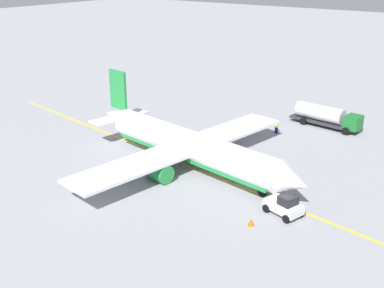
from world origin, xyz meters
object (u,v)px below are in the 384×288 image
pushback_tug (284,205)px  refueling_worker (276,128)px  airplane (189,146)px  safety_cone_nose (251,222)px  safety_cone_wingtip (298,185)px  fuel_tanker (326,116)px

pushback_tug → refueling_worker: 23.74m
airplane → refueling_worker: bearing=80.0°
safety_cone_nose → safety_cone_wingtip: safety_cone_nose is taller
pushback_tug → safety_cone_nose: bearing=-112.8°
fuel_tanker → refueling_worker: (-4.59, -6.77, -0.91)m
airplane → refueling_worker: 17.24m
safety_cone_wingtip → fuel_tanker: bearing=104.4°
airplane → safety_cone_nose: airplane is taller
fuel_tanker → refueling_worker: 8.23m
fuel_tanker → safety_cone_nose: 31.72m
safety_cone_nose → safety_cone_wingtip: bearing=89.5°
safety_cone_wingtip → airplane: bearing=-168.9°
refueling_worker → safety_cone_nose: size_ratio=2.31×
refueling_worker → fuel_tanker: bearing=55.9°
pushback_tug → safety_cone_nose: (-1.55, -3.68, -0.64)m
airplane → pushback_tug: airplane is taller
fuel_tanker → safety_cone_wingtip: size_ratio=18.67×
pushback_tug → safety_cone_wingtip: pushback_tug is taller
airplane → safety_cone_nose: size_ratio=44.32×
airplane → safety_cone_wingtip: airplane is taller
safety_cone_wingtip → refueling_worker: bearing=124.9°
fuel_tanker → pushback_tug: size_ratio=2.71×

